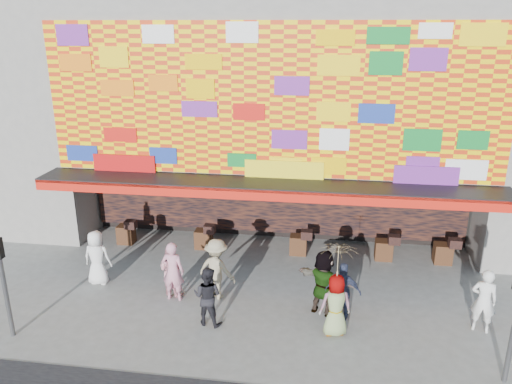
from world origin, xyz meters
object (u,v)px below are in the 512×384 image
ped_a (97,258)px  ped_b (173,271)px  signal_left (2,273)px  ped_d (217,269)px  ped_i (171,270)px  ped_f (324,282)px  ped_h (484,301)px  ped_g (336,305)px  ped_e (343,292)px  parasol (338,261)px  ped_c (207,296)px

ped_a → ped_b: ped_b is taller
signal_left → ped_b: signal_left is taller
ped_a → ped_d: ped_d is taller
ped_b → ped_d: bearing=-162.9°
ped_a → ped_i: ped_a is taller
ped_b → ped_f: size_ratio=0.96×
ped_h → ped_i: 8.86m
signal_left → ped_g: bearing=8.8°
signal_left → ped_i: 4.59m
ped_e → ped_i: (-5.14, 0.63, -0.05)m
signal_left → parasol: signal_left is taller
ped_e → ped_b: bearing=4.5°
signal_left → ped_c: size_ratio=1.77×
ped_e → ped_i: 5.18m
ped_e → ped_h: 3.69m
ped_b → ped_c: 1.72m
ped_e → parasol: (-0.20, -0.77, 1.29)m
ped_c → ped_e: ped_e is taller
ped_b → ped_c: size_ratio=1.10×
ped_a → ped_f: 7.14m
signal_left → ped_a: bearing=70.9°
ped_h → parasol: (-3.90, -0.73, 1.24)m
parasol → ped_g: bearing=90.0°
signal_left → ped_a: 3.34m
ped_a → ped_g: (7.44, -1.70, -0.03)m
signal_left → parasol: bearing=8.8°
ped_c → ped_h: (7.35, 0.73, 0.06)m
ped_a → ped_h: ped_h is taller
ped_e → ped_i: bearing=1.3°
ped_b → ped_h: bearing=-179.1°
signal_left → ped_a: signal_left is taller
ped_a → ped_d: 3.93m
ped_i → ped_a: bearing=11.8°
ped_h → parasol: 4.15m
signal_left → ped_h: size_ratio=1.65×
ped_d → ped_h: ped_d is taller
signal_left → ped_d: signal_left is taller
ped_h → ped_i: (-8.83, 0.67, -0.10)m
parasol → ped_i: bearing=164.1°
ped_f → ped_g: ped_f is taller
ped_e → ped_d: bearing=-1.5°
ped_e → parasol: bearing=83.4°
ped_g → ped_i: (-4.93, 1.40, -0.06)m
parasol → ped_c: bearing=180.0°
ped_g → ped_e: bearing=-119.4°
ped_c → ped_h: 7.39m
ped_e → ped_i: ped_e is taller
signal_left → ped_i: size_ratio=1.85×
ped_b → ped_i: (-0.16, 0.30, -0.12)m
ped_b → parasol: size_ratio=1.01×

